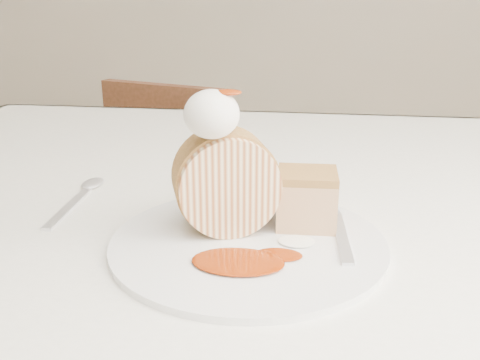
# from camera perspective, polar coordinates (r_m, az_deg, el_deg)

# --- Properties ---
(table) EXTENTS (1.40, 0.90, 0.75)m
(table) POSITION_cam_1_polar(r_m,az_deg,el_deg) (0.81, 5.16, -5.80)
(table) COLOR white
(table) RESTS_ON ground
(chair_far) EXTENTS (0.46, 0.46, 0.77)m
(chair_far) POSITION_cam_1_polar(r_m,az_deg,el_deg) (1.60, -6.06, -1.24)
(chair_far) COLOR brown
(chair_far) RESTS_ON ground
(plate) EXTENTS (0.30, 0.30, 0.01)m
(plate) POSITION_cam_1_polar(r_m,az_deg,el_deg) (0.56, 0.87, -6.69)
(plate) COLOR white
(plate) RESTS_ON table
(roulade_slice) EXTENTS (0.12, 0.09, 0.11)m
(roulade_slice) POSITION_cam_1_polar(r_m,az_deg,el_deg) (0.57, -1.45, -0.24)
(roulade_slice) COLOR beige
(roulade_slice) RESTS_ON plate
(cake_chunk) EXTENTS (0.07, 0.06, 0.05)m
(cake_chunk) POSITION_cam_1_polar(r_m,az_deg,el_deg) (0.59, 7.10, -2.33)
(cake_chunk) COLOR #A97840
(cake_chunk) RESTS_ON plate
(whipped_cream) EXTENTS (0.06, 0.06, 0.05)m
(whipped_cream) POSITION_cam_1_polar(r_m,az_deg,el_deg) (0.53, -3.04, 7.02)
(whipped_cream) COLOR white
(whipped_cream) RESTS_ON roulade_slice
(caramel_drizzle) EXTENTS (0.03, 0.02, 0.01)m
(caramel_drizzle) POSITION_cam_1_polar(r_m,az_deg,el_deg) (0.52, -1.31, 10.01)
(caramel_drizzle) COLOR maroon
(caramel_drizzle) RESTS_ON whipped_cream
(caramel_pool) EXTENTS (0.09, 0.06, 0.00)m
(caramel_pool) POSITION_cam_1_polar(r_m,az_deg,el_deg) (0.51, -0.23, -8.68)
(caramel_pool) COLOR maroon
(caramel_pool) RESTS_ON plate
(fork) EXTENTS (0.03, 0.17, 0.00)m
(fork) POSITION_cam_1_polar(r_m,az_deg,el_deg) (0.57, 10.80, -5.96)
(fork) COLOR silver
(fork) RESTS_ON plate
(spoon) EXTENTS (0.03, 0.16, 0.00)m
(spoon) POSITION_cam_1_polar(r_m,az_deg,el_deg) (0.69, -17.80, -2.84)
(spoon) COLOR silver
(spoon) RESTS_ON table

